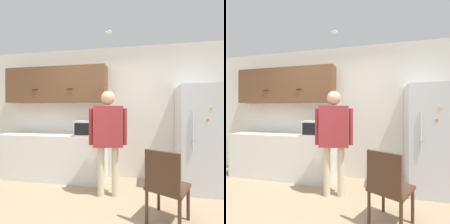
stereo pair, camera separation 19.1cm
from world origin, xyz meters
The scene contains 8 objects.
back_wall centered at (0.00, 1.78, 1.35)m, with size 6.00×0.06×2.70m.
counter centered at (-1.11, 1.47, 0.45)m, with size 2.18×0.57×0.90m.
upper_cabinets centered at (-1.11, 1.60, 1.92)m, with size 2.18×0.33×0.74m.
microwave centered at (-0.34, 1.42, 1.04)m, with size 0.46×0.40×0.29m.
person centered at (0.15, 0.93, 1.04)m, with size 0.61×0.31×1.70m.
refrigerator centered at (1.68, 1.42, 0.91)m, with size 0.74×0.67×1.81m.
chair centered at (0.97, 0.33, 0.50)m, with size 0.60×0.60×0.91m.
ceiling_light centered at (0.14, 1.00, 2.68)m, with size 0.11×0.11×0.01m.
Camera 1 is at (0.71, -1.83, 1.36)m, focal length 28.00 mm.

